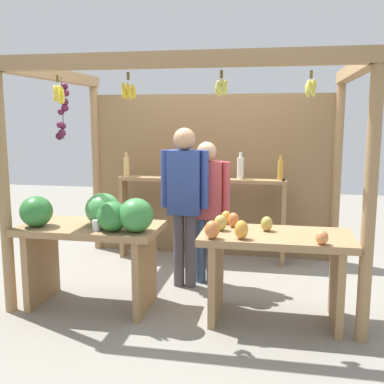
{
  "coord_description": "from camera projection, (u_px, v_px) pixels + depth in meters",
  "views": [
    {
      "loc": [
        0.83,
        -4.52,
        1.72
      ],
      "look_at": [
        0.0,
        -0.2,
        0.99
      ],
      "focal_mm": 43.0,
      "sensor_mm": 36.0,
      "label": 1
    }
  ],
  "objects": [
    {
      "name": "ground_plane",
      "position": [
        196.0,
        282.0,
        4.82
      ],
      "size": [
        12.0,
        12.0,
        0.0
      ],
      "primitive_type": "plane",
      "color": "gray",
      "rests_on": "ground"
    },
    {
      "name": "market_stall",
      "position": [
        202.0,
        154.0,
        5.03
      ],
      "size": [
        3.1,
        2.14,
        2.2
      ],
      "color": "#99754C",
      "rests_on": "ground"
    },
    {
      "name": "fruit_counter_left",
      "position": [
        94.0,
        231.0,
        4.06
      ],
      "size": [
        1.31,
        0.68,
        1.04
      ],
      "color": "#99754C",
      "rests_on": "ground"
    },
    {
      "name": "fruit_counter_right",
      "position": [
        272.0,
        256.0,
        3.84
      ],
      "size": [
        1.25,
        0.67,
        0.91
      ],
      "color": "#99754C",
      "rests_on": "ground"
    },
    {
      "name": "bottle_shelf_unit",
      "position": [
        201.0,
        196.0,
        5.44
      ],
      "size": [
        1.99,
        0.22,
        1.36
      ],
      "color": "#99754C",
      "rests_on": "ground"
    },
    {
      "name": "vendor_man",
      "position": [
        185.0,
        193.0,
        4.55
      ],
      "size": [
        0.48,
        0.22,
        1.61
      ],
      "rotation": [
        0.0,
        0.0,
        0.14
      ],
      "color": "#4B4650",
      "rests_on": "ground"
    },
    {
      "name": "vendor_woman",
      "position": [
        206.0,
        201.0,
        4.68
      ],
      "size": [
        0.48,
        0.2,
        1.47
      ],
      "rotation": [
        0.0,
        0.0,
        0.16
      ],
      "color": "#435A7B",
      "rests_on": "ground"
    }
  ]
}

